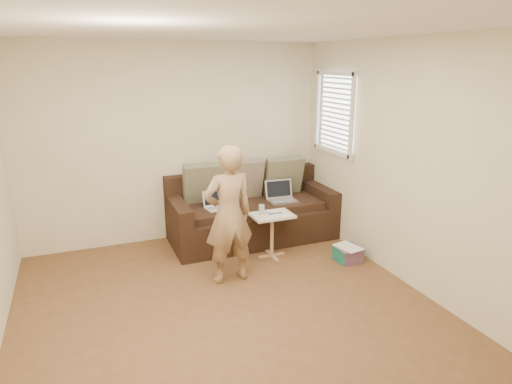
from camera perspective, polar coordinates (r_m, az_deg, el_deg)
floor at (r=4.46m, az=-2.93°, el=-15.61°), size 4.50×4.50×0.00m
ceiling at (r=3.79m, az=-3.53°, el=19.98°), size 4.50×4.50×0.00m
wall_back at (r=6.05m, az=-10.14°, el=6.04°), size 4.00×0.00×4.00m
wall_front at (r=2.09m, az=17.94°, el=-15.04°), size 4.00×0.00×4.00m
wall_right at (r=4.92m, az=19.43°, el=3.01°), size 0.00×4.50×4.50m
window_blinds at (r=6.02m, az=10.00°, el=9.85°), size 0.12×0.88×1.08m
sofa at (r=6.07m, az=-0.45°, el=-2.19°), size 2.20×0.95×0.85m
pillow_left at (r=6.01m, az=-6.64°, el=1.13°), size 0.55×0.29×0.57m
pillow_mid at (r=6.16m, az=-1.67°, el=1.61°), size 0.55×0.27×0.57m
pillow_right at (r=6.36m, az=3.49°, el=2.07°), size 0.55×0.28×0.57m
laptop_silver at (r=6.09m, az=3.45°, el=-1.23°), size 0.40×0.30×0.26m
laptop_white at (r=5.82m, az=-4.84°, el=-2.11°), size 0.34×0.27×0.22m
person at (r=4.83m, az=-3.50°, el=-2.91°), size 0.59×0.43×1.53m
side_table at (r=5.59m, az=2.03°, el=-5.51°), size 0.50×0.35×0.55m
drinking_glass at (r=5.47m, az=0.71°, el=-2.25°), size 0.07×0.07×0.12m
scissors at (r=5.50m, az=2.41°, el=-2.73°), size 0.18×0.11×0.02m
paper_on_table at (r=5.53m, az=2.74°, el=-2.67°), size 0.25×0.33×0.00m
striped_box at (r=5.63m, az=11.57°, el=-7.69°), size 0.30×0.30×0.19m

